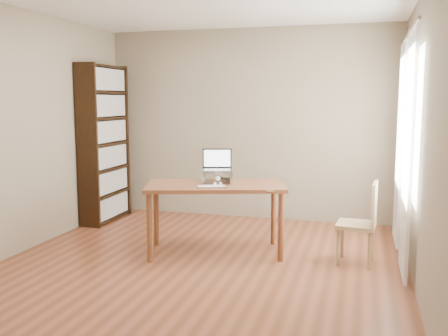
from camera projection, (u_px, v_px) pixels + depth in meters
room at (199, 135)px, 4.72m from camera, size 4.04×4.54×2.64m
bookshelf at (104, 144)px, 6.72m from camera, size 0.30×0.90×2.10m
curtains at (404, 147)px, 4.98m from camera, size 0.03×1.90×2.25m
desk at (215, 193)px, 5.30m from camera, size 1.60×1.12×0.75m
laptop_stand at (217, 175)px, 5.35m from camera, size 0.32×0.25×0.13m
laptop at (219, 165)px, 5.39m from camera, size 0.37×0.35×0.22m
keyboard at (211, 187)px, 5.07m from camera, size 0.32×0.22×0.02m
coaster at (271, 191)px, 4.84m from camera, size 0.09×0.09×0.01m
cat at (218, 176)px, 5.38m from camera, size 0.26×0.49×0.17m
chair at (363, 220)px, 4.95m from camera, size 0.40×0.40×0.84m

